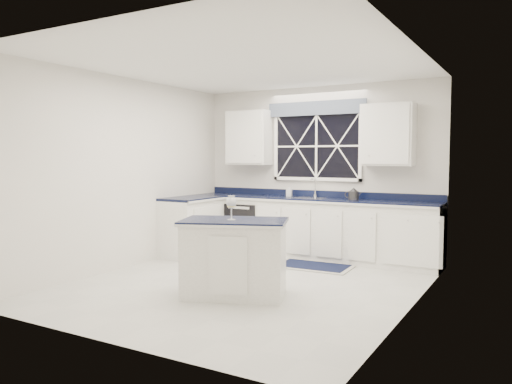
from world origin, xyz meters
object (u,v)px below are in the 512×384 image
Objects in this scene: island at (234,258)px; soap_bottle at (289,191)px; wine_glass at (231,203)px; kettle at (353,194)px; dishwasher at (249,227)px; faucet at (315,187)px.

island is 2.67m from soap_bottle.
wine_glass is (-0.01, -0.05, 0.62)m from island.
island is at bearing -77.75° from soap_bottle.
soap_bottle reaches higher than island.
dishwasher is at bearing 168.64° from kettle.
dishwasher is 3.24× the size of kettle.
soap_bottle is (-0.55, 2.54, 0.59)m from island.
wine_glass reaches higher than dishwasher.
kettle is (1.80, 0.02, 0.61)m from dishwasher.
island is 2.59m from kettle.
faucet reaches higher than soap_bottle.
soap_bottle is (0.69, 0.10, 0.62)m from dishwasher.
dishwasher is 0.94m from soap_bottle.
kettle is 1.41× the size of soap_bottle.
wine_glass reaches higher than soap_bottle.
kettle is at bearing 0.48° from dishwasher.
island reaches higher than dishwasher.
faucet is 1.10× the size of wine_glass.
faucet is at bearing 153.86° from kettle.
kettle and soap_bottle have the same top height.
soap_bottle is (-1.11, 0.09, 0.01)m from kettle.
faucet reaches higher than wine_glass.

